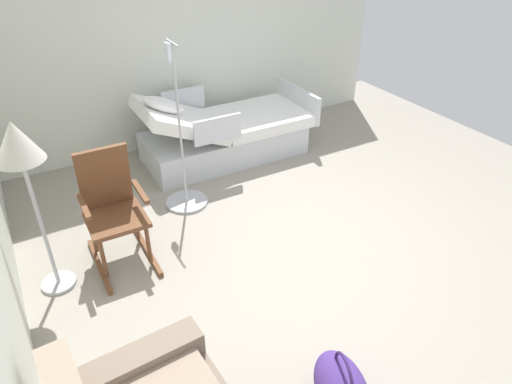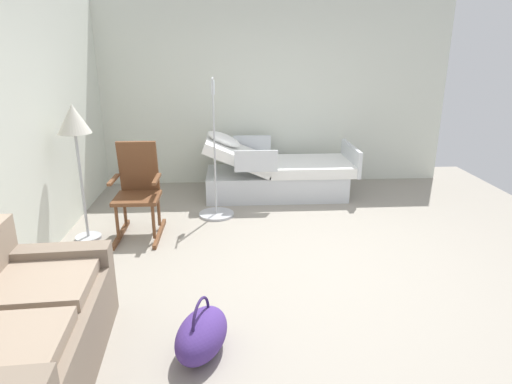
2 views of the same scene
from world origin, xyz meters
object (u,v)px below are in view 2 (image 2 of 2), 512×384
(couch, at_px, (16,340))
(iv_pole, at_px, (216,196))
(rocking_chair, at_px, (138,191))
(floor_lamp, at_px, (74,129))
(duffel_bag, at_px, (202,334))
(hospital_bed, at_px, (276,175))

(couch, relative_size, iv_pole, 0.98)
(iv_pole, bearing_deg, rocking_chair, 121.61)
(floor_lamp, xyz_separation_m, duffel_bag, (-2.04, -1.36, -1.07))
(rocking_chair, height_order, floor_lamp, floor_lamp)
(couch, bearing_deg, hospital_bed, -28.92)
(hospital_bed, relative_size, couch, 1.28)
(couch, distance_m, duffel_bag, 1.15)
(rocking_chair, height_order, iv_pole, iv_pole)
(hospital_bed, height_order, couch, hospital_bed)
(rocking_chair, bearing_deg, hospital_bed, -52.61)
(hospital_bed, xyz_separation_m, couch, (-3.62, 2.00, 0.01))
(rocking_chair, bearing_deg, couch, 172.09)
(rocking_chair, xyz_separation_m, iv_pole, (0.52, -0.84, -0.25))
(couch, relative_size, floor_lamp, 1.11)
(couch, relative_size, duffel_bag, 2.61)
(duffel_bag, xyz_separation_m, iv_pole, (2.66, -0.04, 0.10))
(hospital_bed, distance_m, rocking_chair, 2.12)
(couch, xyz_separation_m, duffel_bag, (0.19, -1.12, -0.15))
(couch, distance_m, iv_pole, 3.09)
(couch, distance_m, floor_lamp, 2.43)
(rocking_chair, relative_size, duffel_bag, 1.66)
(hospital_bed, xyz_separation_m, iv_pole, (-0.76, 0.83, -0.05))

